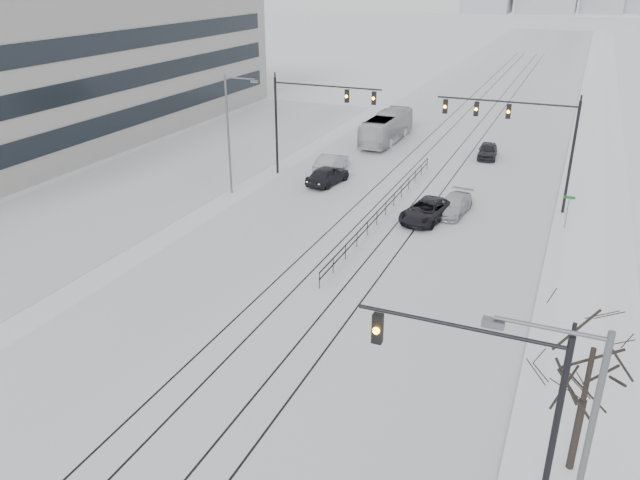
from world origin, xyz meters
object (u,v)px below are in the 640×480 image
at_px(sedan_sb_inner, 328,175).
at_px(box_truck, 387,128).
at_px(sedan_nb_right, 453,205).
at_px(sedan_sb_outer, 331,163).
at_px(sedan_nb_front, 427,211).
at_px(sedan_nb_far, 488,151).
at_px(bare_tree, 591,362).
at_px(traffic_mast_near, 500,396).

height_order(sedan_sb_inner, box_truck, box_truck).
height_order(sedan_sb_inner, sedan_nb_right, sedan_sb_inner).
bearing_deg(sedan_sb_outer, sedan_nb_front, 140.57).
height_order(sedan_nb_front, box_truck, box_truck).
height_order(sedan_nb_front, sedan_nb_far, sedan_nb_front).
distance_m(bare_tree, sedan_nb_right, 25.07).
bearing_deg(sedan_sb_inner, sedan_nb_front, 162.87).
bearing_deg(sedan_sb_outer, sedan_nb_far, -142.39).
distance_m(traffic_mast_near, sedan_sb_inner, 33.76).
bearing_deg(bare_tree, sedan_nb_right, 111.00).
bearing_deg(sedan_sb_inner, traffic_mast_near, 130.48).
height_order(sedan_nb_far, box_truck, box_truck).
height_order(traffic_mast_near, sedan_sb_inner, traffic_mast_near).
bearing_deg(sedan_nb_far, sedan_nb_right, -94.66).
height_order(sedan_sb_inner, sedan_nb_front, sedan_sb_inner).
xyz_separation_m(bare_tree, sedan_nb_right, (-8.88, 23.13, -3.83)).
height_order(sedan_sb_outer, sedan_nb_far, sedan_sb_outer).
bearing_deg(sedan_nb_right, sedan_sb_inner, 171.70).
bearing_deg(box_truck, sedan_nb_front, 115.86).
height_order(traffic_mast_near, bare_tree, traffic_mast_near).
distance_m(traffic_mast_near, bare_tree, 3.85).
bearing_deg(sedan_sb_inner, box_truck, -81.59).
relative_size(sedan_nb_front, sedan_nb_right, 1.13).
height_order(sedan_sb_inner, sedan_nb_far, sedan_sb_inner).
distance_m(traffic_mast_near, box_truck, 46.82).
distance_m(sedan_nb_far, box_truck, 10.52).
bearing_deg(sedan_nb_front, sedan_sb_inner, 164.61).
relative_size(traffic_mast_near, bare_tree, 1.15).
height_order(sedan_sb_outer, sedan_nb_right, sedan_sb_outer).
xyz_separation_m(sedan_nb_right, box_truck, (-10.40, 17.43, 0.78)).
bearing_deg(bare_tree, sedan_sb_outer, 125.37).
relative_size(sedan_sb_outer, sedan_nb_right, 1.05).
height_order(bare_tree, sedan_nb_front, bare_tree).
distance_m(bare_tree, sedan_nb_front, 23.81).
distance_m(sedan_sb_inner, sedan_sb_outer, 3.33).
xyz_separation_m(bare_tree, box_truck, (-19.27, 40.56, -3.05)).
relative_size(bare_tree, box_truck, 0.59).
bearing_deg(sedan_nb_right, bare_tree, -63.29).
distance_m(sedan_sb_inner, sedan_nb_front, 10.39).
bearing_deg(sedan_sb_outer, box_truck, -98.37).
bearing_deg(sedan_sb_inner, bare_tree, 136.88).
xyz_separation_m(sedan_nb_front, sedan_nb_right, (1.44, 2.01, -0.05)).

